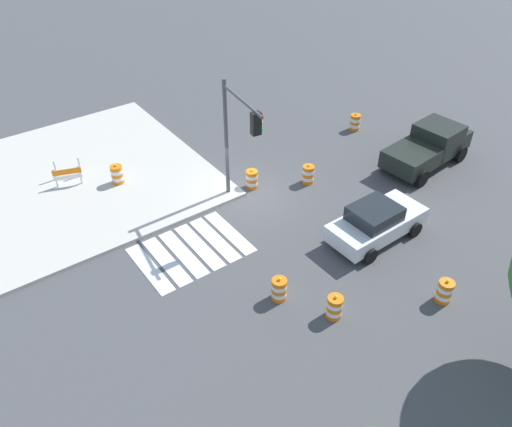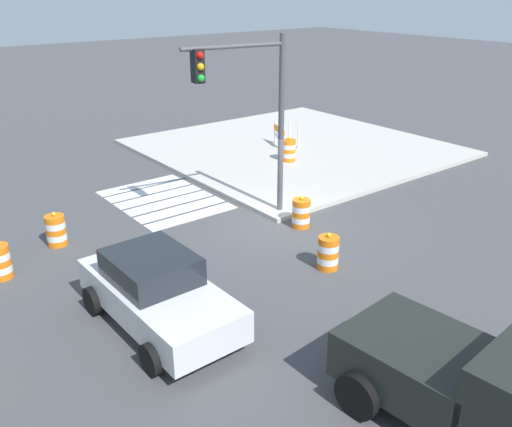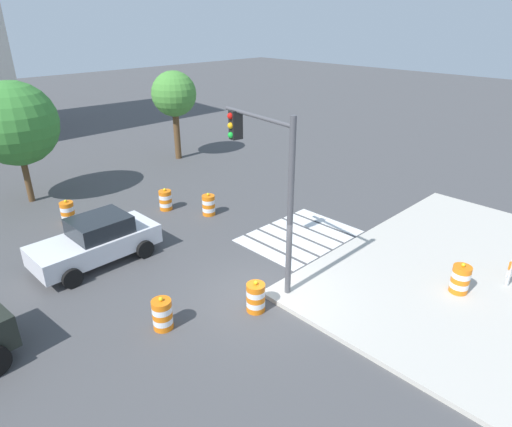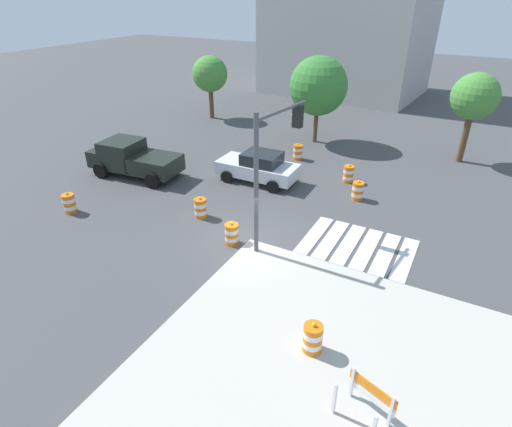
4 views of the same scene
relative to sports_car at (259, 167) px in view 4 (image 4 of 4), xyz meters
name	(u,v)px [view 4 (image 4 of 4)]	position (x,y,z in m)	size (l,w,h in m)	color
ground_plane	(250,242)	(2.58, -5.57, -0.81)	(120.00, 120.00, 0.00)	#474749
sidewalk_corner	(347,423)	(8.58, -11.57, -0.74)	(12.00, 12.00, 0.15)	#BCB7AD
crosswalk_stripes	(358,246)	(6.58, -3.77, -0.80)	(4.35, 3.20, 0.02)	silver
sports_car	(259,167)	(0.00, 0.00, 0.00)	(4.33, 2.20, 1.63)	silver
pickup_truck	(132,158)	(-6.53, -2.58, 0.16)	(5.31, 2.72, 1.92)	black
traffic_barrel_near_corner	(298,152)	(0.59, 3.95, -0.36)	(0.56, 0.56, 1.02)	orange
traffic_barrel_crosswalk_end	(232,234)	(1.96, -5.99, -0.36)	(0.56, 0.56, 1.02)	orange
traffic_barrel_median_near	(201,208)	(-0.46, -4.75, -0.36)	(0.56, 0.56, 1.02)	orange
traffic_barrel_median_far	(348,174)	(4.30, 2.19, -0.36)	(0.56, 0.56, 1.02)	orange
traffic_barrel_far_curb	(358,191)	(5.32, 0.39, -0.36)	(0.56, 0.56, 1.02)	orange
traffic_barrel_lane_center	(69,203)	(-6.07, -7.27, -0.36)	(0.56, 0.56, 1.02)	orange
traffic_barrel_on_sidewalk	(313,338)	(7.00, -9.88, -0.21)	(0.56, 0.56, 1.02)	orange
construction_barricade	(368,398)	(8.90, -11.16, -0.09)	(1.42, 1.15, 1.00)	silver
traffic_light_pole	(274,152)	(3.32, -5.04, 3.10)	(0.66, 3.27, 5.50)	#4C4C51
street_tree_streetside_near	(210,74)	(-8.99, 8.97, 2.53)	(2.68, 2.68, 4.72)	brown
street_tree_streetside_mid	(318,86)	(0.32, 7.48, 2.86)	(3.70, 3.70, 5.53)	brown
street_tree_streetside_far	(475,97)	(9.29, 8.27, 3.00)	(2.60, 2.60, 5.16)	brown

